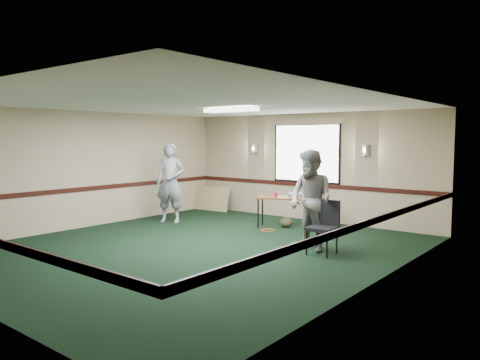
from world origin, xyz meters
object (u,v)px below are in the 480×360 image
Objects in this scene: projector at (295,195)px; conference_chair at (324,223)px; folding_table at (288,199)px; person_left at (170,183)px; person_right at (311,200)px.

projector is 2.40m from conference_chair.
folding_table is 0.18m from projector.
folding_table is 0.79× the size of person_left.
conference_chair is at bearing 7.38° from person_right.
folding_table is at bearing -5.61° from person_left.
person_right is at bearing -34.56° from person_left.
projector is 0.15× the size of person_left.
folding_table is 5.38× the size of projector.
person_right is (1.50, -1.59, 0.26)m from folding_table.
conference_chair is at bearing -65.17° from folding_table.
person_right is at bearing 169.45° from conference_chair.
conference_chair is (1.68, -1.70, -0.21)m from projector.
conference_chair reaches higher than folding_table.
person_right reaches higher than conference_chair.
person_left is (-2.84, -1.23, 0.21)m from projector.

